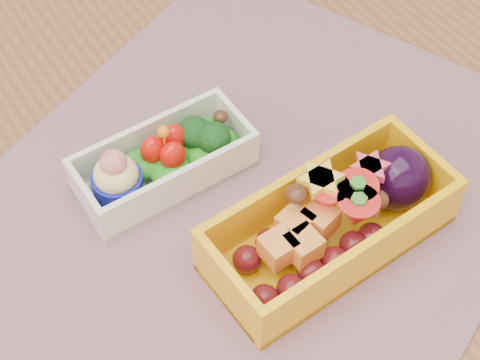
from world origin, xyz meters
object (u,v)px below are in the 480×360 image
table (199,321)px  placemat (236,217)px  bento_white (163,162)px  bento_yellow (335,221)px

table → placemat: placemat is taller
bento_white → placemat: bearing=-67.4°
placemat → bento_yellow: size_ratio=2.64×
placemat → bento_white: (-0.03, 0.07, 0.02)m
bento_yellow → table: bearing=153.2°
table → bento_yellow: size_ratio=6.04×
placemat → bento_yellow: (0.05, -0.06, 0.03)m
table → bento_white: (0.02, 0.08, 0.12)m
table → bento_white: bearing=75.2°
placemat → bento_yellow: bearing=-50.6°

